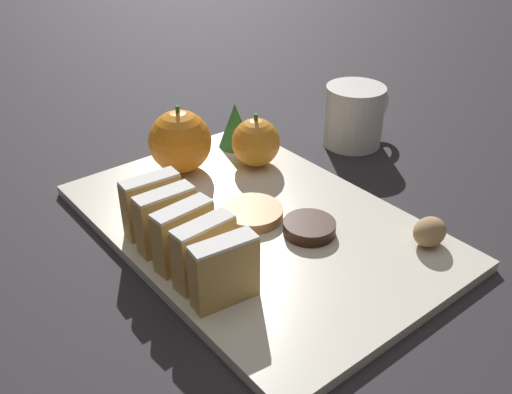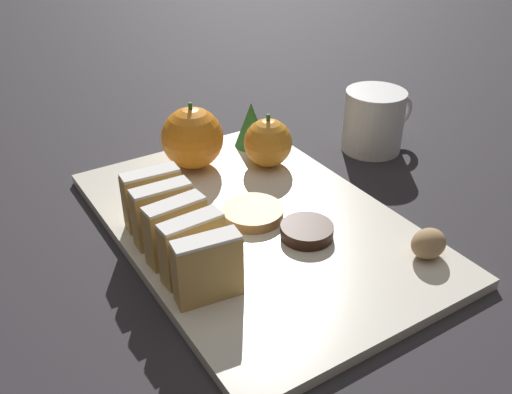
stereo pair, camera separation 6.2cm
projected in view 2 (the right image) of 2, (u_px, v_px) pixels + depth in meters
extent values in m
plane|color=#28262B|center=(256.00, 229.00, 0.64)|extent=(6.00, 6.00, 0.00)
cube|color=silver|center=(256.00, 225.00, 0.63)|extent=(0.29, 0.42, 0.01)
cube|color=tan|center=(208.00, 270.00, 0.51)|extent=(0.06, 0.03, 0.06)
cube|color=white|center=(206.00, 240.00, 0.49)|extent=(0.06, 0.03, 0.00)
cube|color=tan|center=(192.00, 249.00, 0.53)|extent=(0.06, 0.02, 0.06)
cube|color=white|center=(190.00, 220.00, 0.52)|extent=(0.06, 0.02, 0.00)
cube|color=tan|center=(176.00, 232.00, 0.56)|extent=(0.06, 0.03, 0.06)
cube|color=white|center=(174.00, 204.00, 0.54)|extent=(0.06, 0.02, 0.00)
cube|color=tan|center=(163.00, 215.00, 0.58)|extent=(0.06, 0.02, 0.06)
cube|color=white|center=(160.00, 188.00, 0.57)|extent=(0.06, 0.02, 0.00)
cube|color=tan|center=(153.00, 199.00, 0.61)|extent=(0.06, 0.03, 0.06)
cube|color=white|center=(150.00, 173.00, 0.59)|extent=(0.06, 0.03, 0.00)
sphere|color=orange|center=(268.00, 143.00, 0.73)|extent=(0.06, 0.06, 0.06)
cylinder|color=#38702D|center=(268.00, 118.00, 0.71)|extent=(0.01, 0.01, 0.01)
sphere|color=orange|center=(189.00, 139.00, 0.72)|extent=(0.08, 0.08, 0.08)
cylinder|color=#38702D|center=(187.00, 107.00, 0.70)|extent=(0.01, 0.01, 0.01)
ellipsoid|color=tan|center=(429.00, 243.00, 0.57)|extent=(0.04, 0.03, 0.03)
cylinder|color=black|center=(307.00, 231.00, 0.60)|extent=(0.06, 0.06, 0.01)
cylinder|color=#B27F47|center=(251.00, 213.00, 0.63)|extent=(0.07, 0.07, 0.01)
cone|color=#2D7538|center=(251.00, 125.00, 0.78)|extent=(0.05, 0.05, 0.06)
cylinder|color=white|center=(373.00, 121.00, 0.79)|extent=(0.08, 0.08, 0.09)
torus|color=white|center=(399.00, 111.00, 0.81)|extent=(0.05, 0.01, 0.05)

